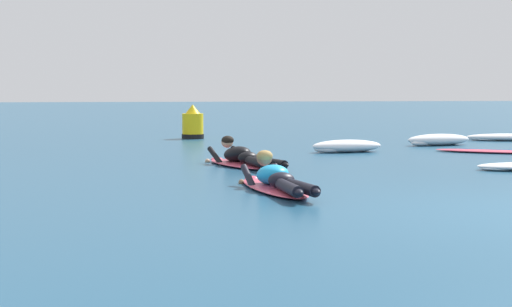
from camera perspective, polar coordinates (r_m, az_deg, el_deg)
ground_plane at (r=18.32m, az=4.54°, el=0.53°), size 120.00×120.00×0.00m
surfer_near at (r=10.28m, az=1.41°, el=-1.95°), size 0.82×2.57×0.54m
surfer_far at (r=13.49m, az=-1.04°, el=-0.34°), size 1.18×2.58×0.55m
drifting_surfboard at (r=17.06m, az=16.48°, el=0.16°), size 2.24×1.72×0.16m
whitewater_front at (r=21.07m, az=17.67°, el=1.09°), size 2.25×1.15×0.18m
whitewater_mid_right at (r=16.64m, az=6.49°, el=0.51°), size 1.55×0.73×0.26m
whitewater_far_band at (r=18.99m, az=12.87°, el=0.95°), size 1.70×0.88×0.27m
channel_marker_buoy at (r=21.05m, az=-4.52°, el=2.01°), size 0.58×0.58×0.90m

